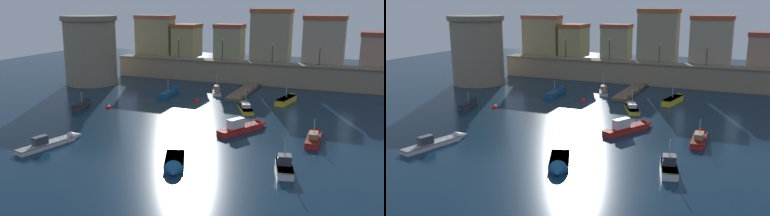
# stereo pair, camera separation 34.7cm
# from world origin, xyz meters

# --- Properties ---
(ground_plane) EXTENTS (128.22, 128.22, 0.00)m
(ground_plane) POSITION_xyz_m (0.00, 0.00, 0.00)
(ground_plane) COLOR #0C2338
(quay_wall) EXTENTS (49.27, 3.52, 3.83)m
(quay_wall) POSITION_xyz_m (0.00, 22.98, 1.92)
(quay_wall) COLOR gray
(quay_wall) RESTS_ON ground
(old_town_backdrop) EXTENTS (48.43, 5.78, 9.13)m
(old_town_backdrop) POSITION_xyz_m (2.10, 26.78, 7.33)
(old_town_backdrop) COLOR #92865D
(old_town_backdrop) RESTS_ON ground
(fortress_tower) EXTENTS (9.48, 9.48, 11.61)m
(fortress_tower) POSITION_xyz_m (-24.59, 12.21, 5.87)
(fortress_tower) COLOR gray
(fortress_tower) RESTS_ON ground
(pier_dock) EXTENTS (2.25, 12.88, 0.70)m
(pier_dock) POSITION_xyz_m (1.97, 14.93, 0.21)
(pier_dock) COLOR brown
(pier_dock) RESTS_ON ground
(quay_lamp_0) EXTENTS (0.32, 0.32, 3.63)m
(quay_lamp_0) POSITION_xyz_m (-12.86, 22.98, 6.22)
(quay_lamp_0) COLOR black
(quay_lamp_0) RESTS_ON quay_wall
(quay_lamp_1) EXTENTS (0.32, 0.32, 3.78)m
(quay_lamp_1) POSITION_xyz_m (-4.37, 22.98, 6.31)
(quay_lamp_1) COLOR black
(quay_lamp_1) RESTS_ON quay_wall
(quay_lamp_2) EXTENTS (0.32, 0.32, 3.22)m
(quay_lamp_2) POSITION_xyz_m (4.53, 22.98, 5.99)
(quay_lamp_2) COLOR black
(quay_lamp_2) RESTS_ON quay_wall
(quay_lamp_3) EXTENTS (0.32, 0.32, 3.17)m
(quay_lamp_3) POSITION_xyz_m (12.22, 22.98, 5.95)
(quay_lamp_3) COLOR black
(quay_lamp_3) RESTS_ON quay_wall
(moored_boat_0) EXTENTS (1.92, 7.14, 2.65)m
(moored_boat_0) POSITION_xyz_m (-8.42, 10.17, 0.31)
(moored_boat_0) COLOR #195689
(moored_boat_0) RESTS_ON ground
(moored_boat_1) EXTENTS (2.87, 7.48, 1.62)m
(moored_boat_1) POSITION_xyz_m (-8.69, -16.25, 0.33)
(moored_boat_1) COLOR silver
(moored_boat_1) RESTS_ON ground
(moored_boat_2) EXTENTS (1.45, 5.69, 2.76)m
(moored_boat_2) POSITION_xyz_m (14.95, -4.98, 0.37)
(moored_boat_2) COLOR red
(moored_boat_2) RESTS_ON ground
(moored_boat_3) EXTENTS (3.58, 5.66, 1.60)m
(moored_boat_3) POSITION_xyz_m (4.80, -17.11, 0.25)
(moored_boat_3) COLOR #195689
(moored_boat_3) RESTS_ON ground
(moored_boat_4) EXTENTS (3.37, 6.45, 3.11)m
(moored_boat_4) POSITION_xyz_m (-2.18, 13.93, 0.36)
(moored_boat_4) COLOR white
(moored_boat_4) RESTS_ON ground
(moored_boat_5) EXTENTS (4.52, 6.96, 1.93)m
(moored_boat_5) POSITION_xyz_m (7.51, -4.57, 0.48)
(moored_boat_5) COLOR red
(moored_boat_5) RESTS_ON ground
(moored_boat_6) EXTENTS (2.51, 6.56, 2.90)m
(moored_boat_6) POSITION_xyz_m (9.51, 11.08, 0.45)
(moored_boat_6) COLOR gold
(moored_boat_6) RESTS_ON ground
(moored_boat_7) EXTENTS (3.77, 6.16, 3.24)m
(moored_boat_7) POSITION_xyz_m (4.88, 4.87, 0.33)
(moored_boat_7) COLOR gold
(moored_boat_7) RESTS_ON ground
(moored_boat_8) EXTENTS (2.46, 5.03, 3.11)m
(moored_boat_8) POSITION_xyz_m (13.49, -13.80, 0.46)
(moored_boat_8) COLOR white
(moored_boat_8) RESTS_ON ground
(moored_boat_9) EXTENTS (2.61, 5.50, 2.24)m
(moored_boat_9) POSITION_xyz_m (-15.87, -2.01, 0.38)
(moored_boat_9) COLOR #333338
(moored_boat_9) RESTS_ON ground
(mooring_buoy_0) EXTENTS (0.74, 0.74, 0.74)m
(mooring_buoy_0) POSITION_xyz_m (-12.13, -1.53, 0.00)
(mooring_buoy_0) COLOR red
(mooring_buoy_0) RESTS_ON ground
(mooring_buoy_1) EXTENTS (0.74, 0.74, 0.74)m
(mooring_buoy_1) POSITION_xyz_m (-2.67, 6.74, 0.00)
(mooring_buoy_1) COLOR red
(mooring_buoy_1) RESTS_ON ground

